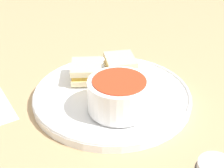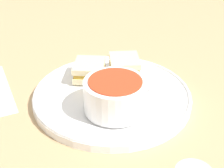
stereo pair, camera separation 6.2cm
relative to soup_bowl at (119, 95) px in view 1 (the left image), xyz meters
name	(u,v)px [view 1 (the left image)]	position (x,y,z in m)	size (l,w,h in m)	color
ground_plane	(112,99)	(0.06, -0.02, -0.05)	(2.40, 2.40, 0.00)	tan
plate	(112,95)	(0.06, -0.02, -0.04)	(0.32, 0.32, 0.02)	white
soup_bowl	(119,95)	(0.00, 0.00, 0.00)	(0.12, 0.12, 0.06)	white
spoon	(150,86)	(0.03, -0.09, -0.03)	(0.09, 0.07, 0.01)	silver
sandwich_half_near	(120,64)	(0.12, -0.07, -0.01)	(0.09, 0.08, 0.03)	beige
sandwich_half_far	(86,71)	(0.13, 0.01, -0.01)	(0.09, 0.09, 0.03)	beige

